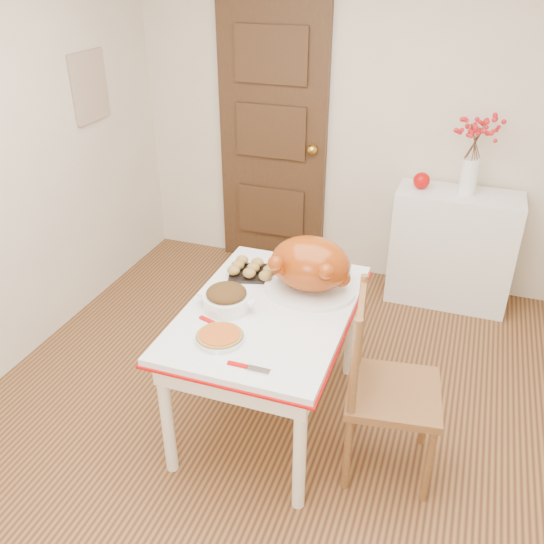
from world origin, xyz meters
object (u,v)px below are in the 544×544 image
at_px(chair_oak, 394,389).
at_px(kitchen_table, 269,364).
at_px(sideboard, 452,248).
at_px(pumpkin_pie, 220,336).
at_px(turkey_platter, 310,267).

bearing_deg(chair_oak, kitchen_table, 70.80).
bearing_deg(kitchen_table, sideboard, 63.14).
bearing_deg(pumpkin_pie, kitchen_table, 70.55).
distance_m(chair_oak, turkey_platter, 0.74).
bearing_deg(chair_oak, turkey_platter, 48.47).
xyz_separation_m(sideboard, pumpkin_pie, (-0.94, -1.95, 0.32)).
distance_m(kitchen_table, chair_oak, 0.70).
relative_size(turkey_platter, pumpkin_pie, 2.18).
height_order(kitchen_table, chair_oak, chair_oak).
bearing_deg(sideboard, kitchen_table, -116.86).
xyz_separation_m(sideboard, turkey_platter, (-0.67, -1.40, 0.45)).
bearing_deg(chair_oak, sideboard, -12.50).
distance_m(sideboard, kitchen_table, 1.81).
bearing_deg(turkey_platter, pumpkin_pie, -103.52).
xyz_separation_m(chair_oak, pumpkin_pie, (-0.80, -0.20, 0.25)).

